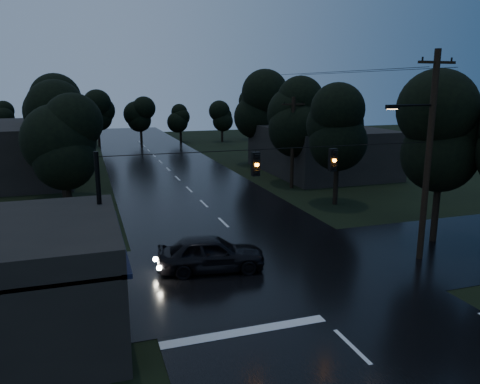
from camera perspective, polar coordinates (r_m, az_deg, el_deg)
main_road at (r=38.70m, az=-6.22°, el=0.28°), size 12.00×120.00×0.02m
cross_street at (r=22.16m, az=3.86°, el=-9.39°), size 60.00×9.00×0.02m
building_far_right at (r=46.83m, az=9.67°, el=5.09°), size 10.00×14.00×4.40m
building_far_left at (r=47.73m, az=-25.69°, el=4.51°), size 10.00×16.00×5.00m
utility_pole_main at (r=23.77m, az=21.85°, el=4.39°), size 3.50×0.30×10.00m
utility_pole_far at (r=38.77m, az=6.43°, el=6.11°), size 2.00×0.30×7.50m
anchor_pole_left at (r=18.75m, az=-16.57°, el=-4.36°), size 0.18×0.18×6.00m
span_signals at (r=20.06m, az=6.65°, el=3.78°), size 15.00×0.37×1.12m
tree_corner_near at (r=26.88m, az=23.52°, el=6.71°), size 4.48×4.48×9.44m
tree_left_a at (r=29.15m, az=-20.63°, el=5.87°), size 3.92×3.92×8.26m
tree_left_b at (r=37.10m, az=-21.21°, el=7.73°), size 4.20×4.20×8.85m
tree_left_c at (r=47.08m, az=-21.48°, el=9.08°), size 4.48×4.48×9.44m
tree_right_a at (r=33.61m, az=11.90°, el=7.88°), size 4.20×4.20×8.85m
tree_right_b at (r=40.94m, az=7.00°, el=9.42°), size 4.48×4.48×9.44m
tree_right_c at (r=50.35m, az=2.71°, el=10.56°), size 4.76×4.76×10.03m
car at (r=21.73m, az=-3.54°, el=-7.46°), size 5.18×2.71×1.68m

